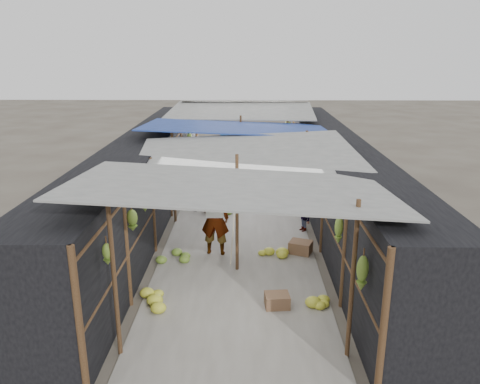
{
  "coord_description": "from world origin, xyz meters",
  "views": [
    {
      "loc": [
        0.2,
        -6.36,
        4.63
      ],
      "look_at": [
        0.04,
        4.8,
        1.25
      ],
      "focal_mm": 35.0,
      "sensor_mm": 36.0,
      "label": 1
    }
  ],
  "objects_px": {
    "black_basin": "(286,177)",
    "vendor_seated": "(303,214)",
    "shopper_blue": "(205,185)",
    "crate_near": "(277,301)",
    "vendor_elderly": "(215,218)"
  },
  "relations": [
    {
      "from": "crate_near",
      "to": "shopper_blue",
      "type": "height_order",
      "value": "shopper_blue"
    },
    {
      "from": "black_basin",
      "to": "shopper_blue",
      "type": "distance_m",
      "value": 4.63
    },
    {
      "from": "black_basin",
      "to": "vendor_elderly",
      "type": "height_order",
      "value": "vendor_elderly"
    },
    {
      "from": "shopper_blue",
      "to": "vendor_seated",
      "type": "xyz_separation_m",
      "value": [
        2.73,
        -1.71,
        -0.31
      ]
    },
    {
      "from": "crate_near",
      "to": "vendor_elderly",
      "type": "relative_size",
      "value": 0.25
    },
    {
      "from": "crate_near",
      "to": "shopper_blue",
      "type": "bearing_deg",
      "value": 102.32
    },
    {
      "from": "black_basin",
      "to": "shopper_blue",
      "type": "bearing_deg",
      "value": -126.72
    },
    {
      "from": "vendor_elderly",
      "to": "shopper_blue",
      "type": "xyz_separation_m",
      "value": [
        -0.5,
        3.2,
        -0.11
      ]
    },
    {
      "from": "crate_near",
      "to": "black_basin",
      "type": "relative_size",
      "value": 0.84
    },
    {
      "from": "black_basin",
      "to": "shopper_blue",
      "type": "xyz_separation_m",
      "value": [
        -2.73,
        -3.66,
        0.72
      ]
    },
    {
      "from": "vendor_elderly",
      "to": "shopper_blue",
      "type": "bearing_deg",
      "value": -74.61
    },
    {
      "from": "crate_near",
      "to": "vendor_elderly",
      "type": "distance_m",
      "value": 2.85
    },
    {
      "from": "crate_near",
      "to": "vendor_seated",
      "type": "height_order",
      "value": "vendor_seated"
    },
    {
      "from": "black_basin",
      "to": "vendor_seated",
      "type": "relative_size",
      "value": 0.55
    },
    {
      "from": "crate_near",
      "to": "vendor_seated",
      "type": "xyz_separation_m",
      "value": [
        0.92,
        3.89,
        0.35
      ]
    }
  ]
}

